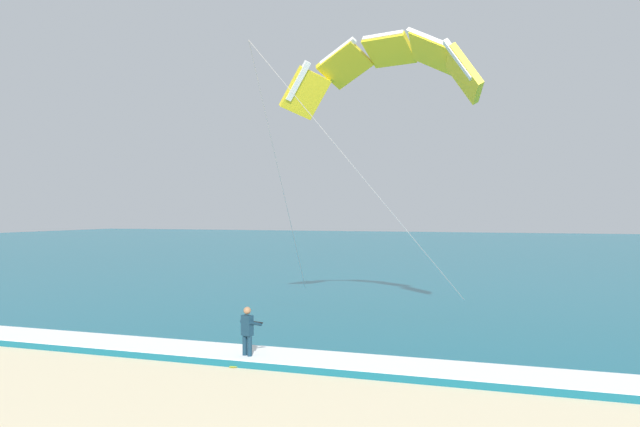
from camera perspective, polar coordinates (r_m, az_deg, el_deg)
sea at (r=76.93m, az=15.56°, el=-3.14°), size 200.00×120.00×0.20m
surf_foam at (r=18.91m, az=2.66°, el=-12.97°), size 200.00×1.98×0.04m
surfboard at (r=19.63m, az=-6.49°, el=-13.05°), size 0.87×1.47×0.09m
kitesurfer at (r=19.46m, az=-6.45°, el=-10.42°), size 0.63×0.63×1.69m
kite_primary at (r=27.25m, az=5.66°, el=12.90°), size 8.96×9.93×10.69m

